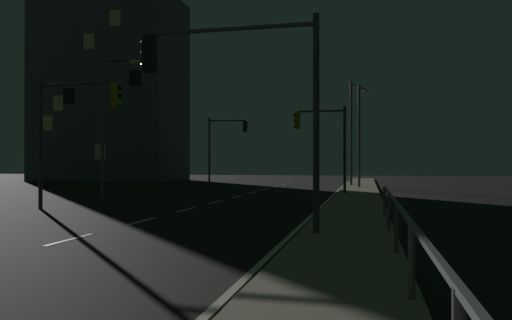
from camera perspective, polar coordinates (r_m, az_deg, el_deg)
name	(u,v)px	position (r m, az deg, el deg)	size (l,w,h in m)	color
ground_plane	(191,209)	(20.70, -7.41, -5.48)	(112.00, 112.00, 0.00)	black
sidewalk_right	(354,210)	(19.48, 11.03, -5.59)	(2.35, 77.00, 0.14)	gray
lane_markings_center	(216,202)	(24.01, -4.56, -4.76)	(0.14, 50.00, 0.01)	silver
lane_edge_line	(326,201)	(24.54, 7.98, -4.66)	(0.14, 53.00, 0.01)	silver
traffic_light_far_center	(322,133)	(29.39, 7.45, 3.08)	(3.05, 0.35, 4.97)	#2D3033
traffic_light_far_left	(75,117)	(21.27, -19.77, 4.61)	(3.73, 0.39, 5.24)	#38383D
traffic_light_overhead_east	(236,80)	(12.93, -2.33, 9.07)	(4.73, 0.34, 5.38)	#38383D
traffic_light_near_right	(225,138)	(42.32, -3.49, 2.49)	(3.31, 0.69, 5.67)	#38383D
street_lamp_far_end	(361,126)	(37.13, 11.76, 3.84)	(0.92, 2.09, 7.32)	#4C4C51
street_lamp_mid_block	(108,114)	(26.91, -16.35, 5.00)	(2.06, 0.42, 7.23)	#4C4C51
street_lamp_corner	(353,123)	(40.67, 10.90, 4.10)	(1.01, 2.32, 8.12)	#38383D
barrier_fence	(402,224)	(8.37, 16.23, -6.98)	(0.09, 16.89, 0.98)	#59595E
building_distant	(111,91)	(55.08, -16.07, 7.56)	(14.27, 8.48, 18.84)	#4C515B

